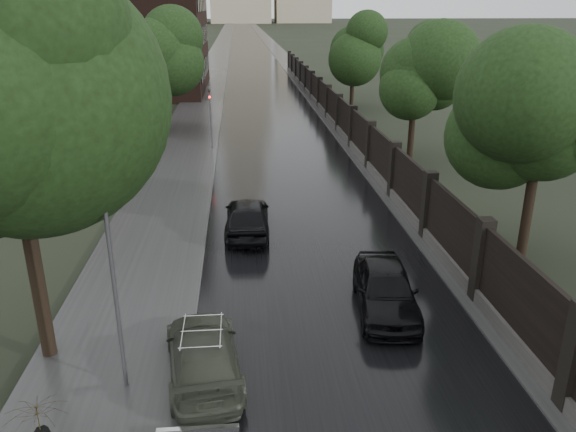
% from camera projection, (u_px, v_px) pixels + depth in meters
% --- Properties ---
extents(ground, '(800.00, 800.00, 0.00)m').
position_uv_depth(ground, '(365.00, 421.00, 12.33)').
color(ground, black).
rests_on(ground, ground).
extents(road, '(8.00, 420.00, 0.02)m').
position_uv_depth(road, '(244.00, 32.00, 189.48)').
color(road, black).
rests_on(road, ground).
extents(sidewalk_left, '(4.00, 420.00, 0.16)m').
position_uv_depth(sidewalk_left, '(226.00, 32.00, 188.97)').
color(sidewalk_left, '#2D2D2D').
rests_on(sidewalk_left, ground).
extents(verge_right, '(3.00, 420.00, 0.08)m').
position_uv_depth(verge_right, '(260.00, 32.00, 189.92)').
color(verge_right, '#2D2D2D').
rests_on(verge_right, ground).
extents(fence_right, '(0.45, 75.72, 2.70)m').
position_uv_depth(fence_right, '(334.00, 112.00, 42.20)').
color(fence_right, '#383533').
rests_on(fence_right, ground).
extents(tree_left_near, '(5.44, 5.44, 9.16)m').
position_uv_depth(tree_left_near, '(7.00, 110.00, 12.25)').
color(tree_left_near, black).
rests_on(tree_left_near, ground).
extents(tree_left_far, '(4.25, 4.25, 7.39)m').
position_uv_depth(tree_left_far, '(156.00, 58.00, 37.81)').
color(tree_left_far, black).
rests_on(tree_left_far, ground).
extents(tree_right_a, '(4.08, 4.08, 7.01)m').
position_uv_depth(tree_right_a, '(542.00, 121.00, 18.66)').
color(tree_right_a, black).
rests_on(tree_right_a, ground).
extents(tree_right_b, '(4.08, 4.08, 7.01)m').
position_uv_depth(tree_right_b, '(416.00, 73.00, 31.71)').
color(tree_right_b, black).
rests_on(tree_right_b, ground).
extents(tree_right_c, '(4.08, 4.08, 7.01)m').
position_uv_depth(tree_right_c, '(354.00, 50.00, 48.50)').
color(tree_right_c, black).
rests_on(tree_right_c, ground).
extents(lamp_post, '(0.25, 0.12, 5.11)m').
position_uv_depth(lamp_post, '(115.00, 291.00, 12.35)').
color(lamp_post, '#59595E').
rests_on(lamp_post, ground).
extents(traffic_light, '(0.16, 0.32, 4.00)m').
position_uv_depth(traffic_light, '(210.00, 112.00, 34.44)').
color(traffic_light, '#59595E').
rests_on(traffic_light, ground).
extents(volga_sedan, '(2.25, 4.43, 1.23)m').
position_uv_depth(volga_sedan, '(203.00, 354.00, 13.63)').
color(volga_sedan, '#3C4134').
rests_on(volga_sedan, ground).
extents(hatchback_left, '(1.86, 4.34, 1.46)m').
position_uv_depth(hatchback_left, '(247.00, 216.00, 22.21)').
color(hatchback_left, black).
rests_on(hatchback_left, ground).
extents(car_right_near, '(2.15, 4.40, 1.44)m').
position_uv_depth(car_right_near, '(386.00, 289.00, 16.54)').
color(car_right_near, black).
rests_on(car_right_near, ground).
extents(pedestrian_umbrella, '(1.27, 1.29, 2.75)m').
position_uv_depth(pedestrian_umbrella, '(39.00, 427.00, 9.32)').
color(pedestrian_umbrella, black).
rests_on(pedestrian_umbrella, sidewalk_left).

